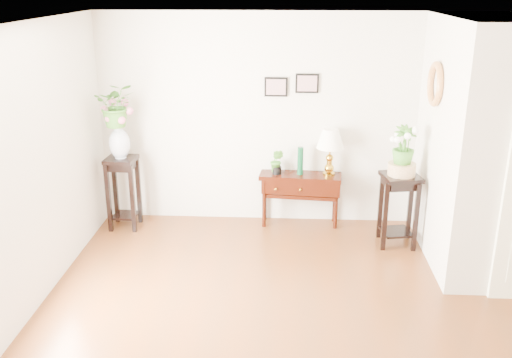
# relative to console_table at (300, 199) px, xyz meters

# --- Properties ---
(floor) EXTENTS (6.00, 5.50, 0.02)m
(floor) POSITION_rel_console_table_xyz_m (0.31, -2.57, -0.36)
(floor) COLOR #5F2F14
(floor) RESTS_ON ground
(ceiling) EXTENTS (6.00, 5.50, 0.02)m
(ceiling) POSITION_rel_console_table_xyz_m (0.31, -2.57, 2.44)
(ceiling) COLOR white
(ceiling) RESTS_ON ground
(wall_back) EXTENTS (6.00, 0.02, 2.80)m
(wall_back) POSITION_rel_console_table_xyz_m (0.31, 0.18, 1.04)
(wall_back) COLOR beige
(wall_back) RESTS_ON ground
(wall_left) EXTENTS (0.02, 5.50, 2.80)m
(wall_left) POSITION_rel_console_table_xyz_m (-2.69, -2.57, 1.04)
(wall_left) COLOR beige
(wall_left) RESTS_ON ground
(art_print_left) EXTENTS (0.30, 0.02, 0.25)m
(art_print_left) POSITION_rel_console_table_xyz_m (-0.34, 0.16, 1.49)
(art_print_left) COLOR black
(art_print_left) RESTS_ON wall_back
(art_print_right) EXTENTS (0.30, 0.02, 0.25)m
(art_print_right) POSITION_rel_console_table_xyz_m (0.06, 0.16, 1.54)
(art_print_right) COLOR black
(art_print_right) RESTS_ON wall_back
(wall_ornament) EXTENTS (0.07, 0.51, 0.51)m
(wall_ornament) POSITION_rel_console_table_xyz_m (1.47, -0.67, 1.69)
(wall_ornament) COLOR tan
(wall_ornament) RESTS_ON partition
(console_table) EXTENTS (1.11, 0.45, 0.72)m
(console_table) POSITION_rel_console_table_xyz_m (0.00, 0.00, 0.00)
(console_table) COLOR black
(console_table) RESTS_ON floor
(table_lamp) EXTENTS (0.41, 0.41, 0.63)m
(table_lamp) POSITION_rel_console_table_xyz_m (0.37, 0.00, 0.71)
(table_lamp) COLOR #AF841C
(table_lamp) RESTS_ON console_table
(green_vase) EXTENTS (0.10, 0.10, 0.37)m
(green_vase) POSITION_rel_console_table_xyz_m (-0.01, 0.00, 0.53)
(green_vase) COLOR #093E21
(green_vase) RESTS_ON console_table
(potted_plant) EXTENTS (0.22, 0.20, 0.32)m
(potted_plant) POSITION_rel_console_table_xyz_m (-0.32, 0.00, 0.52)
(potted_plant) COLOR #3D8127
(potted_plant) RESTS_ON console_table
(plant_stand_a) EXTENTS (0.40, 0.40, 0.97)m
(plant_stand_a) POSITION_rel_console_table_xyz_m (-2.34, -0.22, 0.13)
(plant_stand_a) COLOR black
(plant_stand_a) RESTS_ON floor
(porcelain_vase) EXTENTS (0.32, 0.32, 0.46)m
(porcelain_vase) POSITION_rel_console_table_xyz_m (-2.34, -0.22, 0.84)
(porcelain_vase) COLOR silver
(porcelain_vase) RESTS_ON plant_stand_a
(lily_arrangement) EXTENTS (0.59, 0.54, 0.57)m
(lily_arrangement) POSITION_rel_console_table_xyz_m (-2.34, -0.22, 1.30)
(lily_arrangement) COLOR #3D8127
(lily_arrangement) RESTS_ON porcelain_vase
(plant_stand_b) EXTENTS (0.50, 0.50, 0.92)m
(plant_stand_b) POSITION_rel_console_table_xyz_m (1.21, -0.55, 0.10)
(plant_stand_b) COLOR black
(plant_stand_b) RESTS_ON floor
(ceramic_bowl) EXTENTS (0.38, 0.38, 0.15)m
(ceramic_bowl) POSITION_rel_console_table_xyz_m (1.21, -0.55, 0.64)
(ceramic_bowl) COLOR #D7B28A
(ceramic_bowl) RESTS_ON plant_stand_b
(narcissus) EXTENTS (0.34, 0.34, 0.49)m
(narcissus) POSITION_rel_console_table_xyz_m (1.21, -0.55, 0.93)
(narcissus) COLOR #3D8127
(narcissus) RESTS_ON ceramic_bowl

